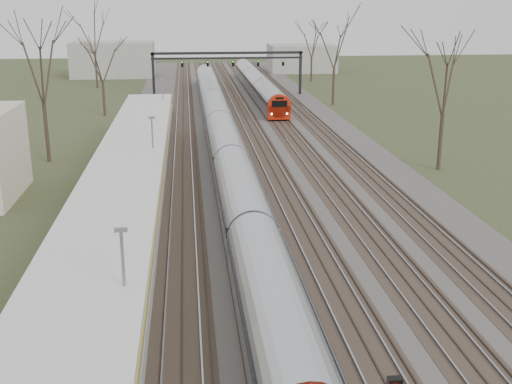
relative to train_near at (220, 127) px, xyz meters
The scene contains 9 objects.
track_bed 3.26m from the train_near, 19.86° to the left, with size 24.00×160.00×0.22m.
platform 17.78m from the train_near, 111.65° to the right, with size 3.50×69.00×1.00m, color #9E9B93.
canopy 22.15m from the train_near, 107.31° to the right, with size 4.10×50.00×3.11m.
signal_gantry 31.30m from the train_near, 84.85° to the left, with size 21.00×0.59×6.08m.
tree_west_far 17.00m from the train_near, 157.52° to the right, with size 5.50×5.50×11.33m.
tree_east_far 21.21m from the train_near, 36.03° to the right, with size 5.00×5.00×10.30m.
train_near is the anchor object (origin of this frame).
train_far 33.01m from the train_near, 77.76° to the left, with size 2.62×45.21×3.05m.
passenger 37.61m from the train_near, 100.51° to the right, with size 0.64×0.42×1.74m, color #27444D.
Camera 1 is at (-5.54, -5.05, 12.82)m, focal length 45.00 mm.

